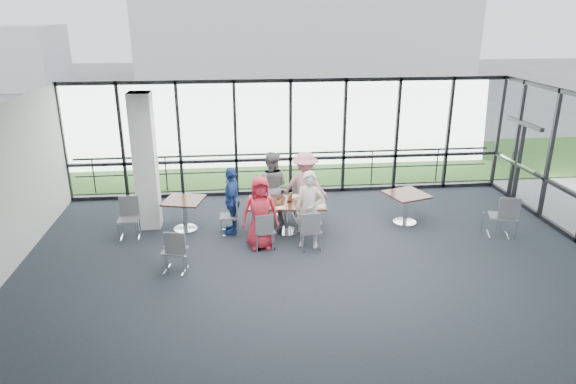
{
  "coord_description": "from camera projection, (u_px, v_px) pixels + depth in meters",
  "views": [
    {
      "loc": [
        -1.56,
        -8.66,
        4.9
      ],
      "look_at": [
        -0.4,
        1.98,
        1.1
      ],
      "focal_mm": 32.0,
      "sensor_mm": 36.0,
      "label": 1
    }
  ],
  "objects": [
    {
      "name": "plate_nr",
      "position": [
        309.0,
        207.0,
        11.46
      ],
      "size": [
        0.24,
        0.24,
        0.01
      ],
      "primitive_type": "cylinder",
      "color": "white",
      "rests_on": "main_table"
    },
    {
      "name": "tumbler_a",
      "position": [
        278.0,
        202.0,
        11.55
      ],
      "size": [
        0.07,
        0.07,
        0.15
      ],
      "primitive_type": "cylinder",
      "color": "white",
      "rests_on": "main_table"
    },
    {
      "name": "guard_rail",
      "position": [
        288.0,
        170.0,
        14.99
      ],
      "size": [
        12.0,
        0.06,
        0.06
      ],
      "primitive_type": "cylinder",
      "rotation": [
        0.0,
        1.57,
        0.0
      ],
      "color": "#2D2D33",
      "rests_on": "ground"
    },
    {
      "name": "structural_column",
      "position": [
        145.0,
        162.0,
        11.82
      ],
      "size": [
        0.5,
        0.5,
        3.2
      ],
      "primitive_type": "cube",
      "color": "white",
      "rests_on": "ground"
    },
    {
      "name": "menu_c",
      "position": [
        294.0,
        196.0,
        12.11
      ],
      "size": [
        0.38,
        0.35,
        0.0
      ],
      "primitive_type": "cube",
      "rotation": [
        0.0,
        0.0,
        0.59
      ],
      "color": "white",
      "rests_on": "main_table"
    },
    {
      "name": "floor",
      "position": [
        319.0,
        279.0,
        9.91
      ],
      "size": [
        12.0,
        10.0,
        0.02
      ],
      "primitive_type": "cube",
      "color": "#222833",
      "rests_on": "ground"
    },
    {
      "name": "chair_main_end",
      "position": [
        229.0,
        216.0,
        11.8
      ],
      "size": [
        0.43,
        0.43,
        0.85
      ],
      "primitive_type": null,
      "rotation": [
        0.0,
        0.0,
        -1.6
      ],
      "color": "slate",
      "rests_on": "ground"
    },
    {
      "name": "menu_b",
      "position": [
        319.0,
        206.0,
        11.53
      ],
      "size": [
        0.35,
        0.29,
        0.0
      ],
      "primitive_type": "cube",
      "rotation": [
        0.0,
        0.0,
        -0.27
      ],
      "color": "white",
      "rests_on": "main_table"
    },
    {
      "name": "curtain_wall_back",
      "position": [
        290.0,
        138.0,
        14.06
      ],
      "size": [
        12.0,
        0.1,
        3.2
      ],
      "primitive_type": "cube",
      "color": "white",
      "rests_on": "ground"
    },
    {
      "name": "chair_main_nl",
      "position": [
        265.0,
        231.0,
        11.07
      ],
      "size": [
        0.45,
        0.45,
        0.82
      ],
      "primitive_type": null,
      "rotation": [
        0.0,
        0.0,
        0.12
      ],
      "color": "slate",
      "rests_on": "ground"
    },
    {
      "name": "diner_far_right",
      "position": [
        305.0,
        186.0,
        12.49
      ],
      "size": [
        1.24,
        0.92,
        1.71
      ],
      "primitive_type": "imported",
      "rotation": [
        0.0,
        0.0,
        2.79
      ],
      "color": "pink",
      "rests_on": "ground"
    },
    {
      "name": "tumbler_c",
      "position": [
        290.0,
        196.0,
        11.96
      ],
      "size": [
        0.07,
        0.07,
        0.13
      ],
      "primitive_type": "cylinder",
      "color": "white",
      "rests_on": "main_table"
    },
    {
      "name": "diner_far_left",
      "position": [
        271.0,
        187.0,
        12.4
      ],
      "size": [
        0.95,
        0.71,
        1.74
      ],
      "primitive_type": "imported",
      "rotation": [
        0.0,
        0.0,
        2.9
      ],
      "color": "slate",
      "rests_on": "ground"
    },
    {
      "name": "grass_strip",
      "position": [
        280.0,
        163.0,
        17.4
      ],
      "size": [
        80.0,
        5.0,
        0.01
      ],
      "primitive_type": "cube",
      "color": "#275721",
      "rests_on": "ground"
    },
    {
      "name": "chair_main_nr",
      "position": [
        310.0,
        230.0,
        11.02
      ],
      "size": [
        0.47,
        0.47,
        0.87
      ],
      "primitive_type": null,
      "rotation": [
        0.0,
        0.0,
        0.11
      ],
      "color": "slate",
      "rests_on": "ground"
    },
    {
      "name": "chair_spare_la",
      "position": [
        174.0,
        251.0,
        10.06
      ],
      "size": [
        0.52,
        0.52,
        0.89
      ],
      "primitive_type": null,
      "rotation": [
        0.0,
        0.0,
        -0.24
      ],
      "color": "slate",
      "rests_on": "ground"
    },
    {
      "name": "side_table_left",
      "position": [
        184.0,
        204.0,
        11.95
      ],
      "size": [
        1.03,
        1.03,
        0.75
      ],
      "rotation": [
        0.0,
        0.0,
        -0.25
      ],
      "color": "#33170D",
      "rests_on": "ground"
    },
    {
      "name": "ceiling",
      "position": [
        323.0,
        115.0,
        8.84
      ],
      "size": [
        12.0,
        10.0,
        0.04
      ],
      "primitive_type": "cube",
      "color": "silver",
      "rests_on": "ground"
    },
    {
      "name": "diner_near_left",
      "position": [
        260.0,
        213.0,
        10.96
      ],
      "size": [
        0.81,
        0.55,
        1.62
      ],
      "primitive_type": "imported",
      "rotation": [
        0.0,
        0.0,
        0.04
      ],
      "color": "red",
      "rests_on": "ground"
    },
    {
      "name": "chair_main_fr",
      "position": [
        301.0,
        201.0,
        12.75
      ],
      "size": [
        0.42,
        0.42,
        0.85
      ],
      "primitive_type": null,
      "rotation": [
        0.0,
        0.0,
        3.17
      ],
      "color": "slate",
      "rests_on": "ground"
    },
    {
      "name": "chair_spare_lb",
      "position": [
        129.0,
        219.0,
        11.54
      ],
      "size": [
        0.45,
        0.45,
        0.92
      ],
      "primitive_type": null,
      "rotation": [
        0.0,
        0.0,
        3.15
      ],
      "color": "slate",
      "rests_on": "ground"
    },
    {
      "name": "green_bottle",
      "position": [
        291.0,
        197.0,
        11.8
      ],
      "size": [
        0.05,
        0.05,
        0.2
      ],
      "primitive_type": "cylinder",
      "color": "#1B672C",
      "rests_on": "main_table"
    },
    {
      "name": "plate_fr",
      "position": [
        306.0,
        197.0,
        12.05
      ],
      "size": [
        0.24,
        0.24,
        0.01
      ],
      "primitive_type": "cylinder",
      "color": "white",
      "rests_on": "main_table"
    },
    {
      "name": "ketchup_bottle",
      "position": [
        289.0,
        198.0,
        11.72
      ],
      "size": [
        0.06,
        0.06,
        0.18
      ],
      "primitive_type": "cylinder",
      "color": "#B11710",
      "rests_on": "main_table"
    },
    {
      "name": "apron",
      "position": [
        275.0,
        149.0,
        19.28
      ],
      "size": [
        80.0,
        70.0,
        0.02
      ],
      "primitive_type": "cube",
      "color": "slate",
      "rests_on": "ground"
    },
    {
      "name": "tumbler_d",
      "position": [
        261.0,
        202.0,
        11.57
      ],
      "size": [
        0.07,
        0.07,
        0.14
      ],
      "primitive_type": "cylinder",
      "color": "white",
      "rests_on": "main_table"
    },
    {
      "name": "plate_end",
      "position": [
        256.0,
        202.0,
        11.76
      ],
      "size": [
        0.28,
        0.28,
        0.01
      ],
      "primitive_type": "cylinder",
      "color": "white",
      "rests_on": "main_table"
    },
    {
      "name": "plate_fl",
      "position": [
        266.0,
        198.0,
        12.01
      ],
      "size": [
        0.27,
        0.27,
        0.01
      ],
      "primitive_type": "cylinder",
      "color": "white",
      "rests_on": "main_table"
    },
    {
      "name": "condiment_caddy",
      "position": [
        289.0,
        201.0,
        11.75
      ],
      "size": [
        0.1,
        0.07,
        0.04
      ],
      "primitive_type": "cube",
      "color": "black",
      "rests_on": "main_table"
    },
    {
      "name": "tumbler_b",
      "position": [
        300.0,
        202.0,
        11.57
      ],
      "size": [
        0.07,
        0.07,
        0.15
      ],
      "primitive_type": "cylinder",
      "color": "white",
      "rests_on": "main_table"
    },
    {
      "name": "exit_door",
      "position": [
        519.0,
        163.0,
        13.68
      ],
      "size": [
        0.12,
        1.6,
        2.1
      ],
      "primitive_type": "cube",
      "color": "black",
      "rests_on": "ground"
    },
    {
      "name": "hangar_main",
      "position": [
        303.0,
        37.0,
        39.29
      ],
      "size": [
        24.0,
        10.0,
        6.0
      ],
      "primitive_type": "cube",
      "color": "silver",
      "rests_on": "ground"
    },
    {
      "name": "chair_spare_r",
      "position": [
        500.0,
        216.0,
        11.65
      ],
      "size": [
        0.6,
        0.6,
        0.97
      ],
      "primitive_type": null,
      "rotation": [
        0.0,
        0.0,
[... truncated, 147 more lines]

